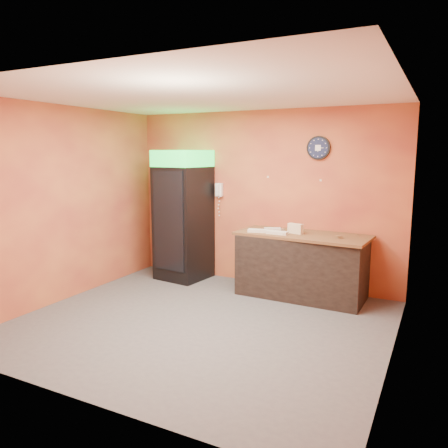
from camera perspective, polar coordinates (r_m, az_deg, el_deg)
The scene contains 15 objects.
floor at distance 5.68m, azimuth -2.97°, elevation -12.76°, with size 4.50×4.50×0.00m, color #47474C.
back_wall at distance 7.10m, azimuth 4.98°, elevation 3.35°, with size 4.50×0.02×2.80m, color #D6773C.
left_wall at distance 6.72m, azimuth -19.99°, elevation 2.48°, with size 0.02×4.00×2.80m, color #D6773C.
right_wall at distance 4.63m, azimuth 21.81°, elevation -0.45°, with size 0.02×4.00×2.80m, color #D6773C.
ceiling at distance 5.31m, azimuth -3.23°, elevation 16.53°, with size 4.50×4.00×0.02m, color white.
beverage_cooler at distance 7.37m, azimuth -5.49°, elevation 0.91°, with size 0.85×0.86×2.17m.
prep_counter at distance 6.63m, azimuth 10.10°, elevation -5.48°, with size 1.83×0.81×0.91m, color black.
wall_clock at distance 6.75m, azimuth 12.24°, elevation 9.69°, with size 0.35×0.06×0.35m.
wall_phone at distance 7.36m, azimuth -0.67°, elevation 4.48°, with size 0.12×0.11×0.22m.
butcher_paper at distance 6.53m, azimuth 10.22°, elevation -1.43°, with size 1.92×0.84×0.04m, color brown.
sub_roll_stack at distance 6.51m, azimuth 9.32°, elevation -0.60°, with size 0.25×0.14×0.15m.
wrapped_sandwich_left at distance 6.56m, azimuth 4.48°, elevation -0.88°, with size 0.30×0.12×0.04m, color silver.
wrapped_sandwich_mid at distance 6.43m, azimuth 6.97°, elevation -1.13°, with size 0.30×0.12×0.04m, color silver.
wrapped_sandwich_right at distance 6.76m, azimuth 6.34°, elevation -0.65°, with size 0.25×0.10×0.04m, color silver.
kitchen_tool at distance 6.62m, azimuth 7.68°, elevation -0.79°, with size 0.06×0.06×0.06m, color silver.
Camera 1 is at (2.63, -4.56, 2.13)m, focal length 35.00 mm.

